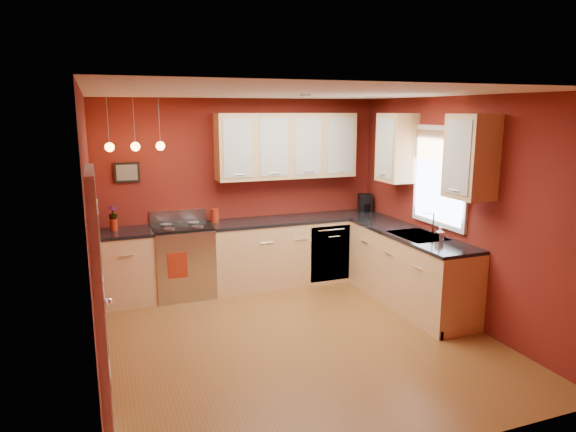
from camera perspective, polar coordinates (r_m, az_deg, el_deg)
name	(u,v)px	position (r m, az deg, el deg)	size (l,w,h in m)	color
floor	(297,338)	(5.74, 1.05, -13.44)	(4.20, 4.20, 0.00)	brown
ceiling	(298,93)	(5.20, 1.16, 13.48)	(4.00, 4.20, 0.02)	white
wall_back	(243,192)	(7.28, -5.04, 2.63)	(4.00, 0.02, 2.60)	maroon
wall_front	(415,285)	(3.53, 13.97, -7.40)	(4.00, 0.02, 2.60)	maroon
wall_left	(92,238)	(4.96, -20.91, -2.34)	(0.02, 4.20, 2.60)	maroon
wall_right	(456,209)	(6.33, 18.17, 0.74)	(0.02, 4.20, 2.60)	maroon
base_cabinets_back_left	(126,268)	(6.92, -17.54, -5.57)	(0.70, 0.60, 0.90)	#E3AE7A
base_cabinets_back_right	(298,251)	(7.41, 1.16, -3.89)	(2.54, 0.60, 0.90)	#E3AE7A
base_cabinets_right	(409,270)	(6.71, 13.29, -5.89)	(0.60, 2.10, 0.90)	#E3AE7A
counter_back_left	(124,233)	(6.80, -17.78, -1.78)	(0.70, 0.62, 0.04)	black
counter_back_right	(298,219)	(7.30, 1.17, -0.33)	(2.54, 0.62, 0.04)	black
counter_right	(411,234)	(6.58, 13.48, -1.98)	(0.62, 2.10, 0.04)	black
gas_range	(183,260)	(6.98, -11.56, -4.84)	(0.76, 0.64, 1.11)	#B4B4B9
dishwasher_front	(330,253)	(7.30, 4.71, -4.17)	(0.60, 0.02, 0.80)	#B4B4B9
sink	(418,237)	(6.47, 14.24, -2.30)	(0.50, 0.70, 0.33)	gray
window	(440,173)	(6.49, 16.56, 4.57)	(0.06, 1.02, 1.22)	white
door_left_wall	(101,315)	(3.89, -20.10, -10.27)	(0.12, 0.82, 2.05)	white
upper_cabinets_back	(287,146)	(7.23, -0.13, 7.80)	(2.00, 0.35, 0.90)	#E3AE7A
upper_cabinets_right	(430,152)	(6.40, 15.48, 6.89)	(0.35, 1.95, 0.90)	#E3AE7A
wall_picture	(127,172)	(6.96, -17.46, 4.64)	(0.32, 0.03, 0.26)	black
pendant_lights	(135,146)	(6.61, -16.60, 7.47)	(0.71, 0.11, 0.66)	gray
red_canister	(215,216)	(7.05, -8.14, 0.05)	(0.12, 0.12, 0.18)	maroon
red_vase	(114,225)	(6.86, -18.80, -0.92)	(0.09, 0.09, 0.15)	maroon
flowers	(113,213)	(6.83, -18.88, 0.31)	(0.11, 0.11, 0.19)	maroon
coffee_maker	(365,203)	(7.81, 8.59, 1.40)	(0.22, 0.21, 0.27)	black
soap_pump	(440,234)	(6.23, 16.52, -1.93)	(0.07, 0.08, 0.17)	white
dish_towel	(178,265)	(6.64, -12.17, -5.38)	(0.24, 0.02, 0.33)	maroon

